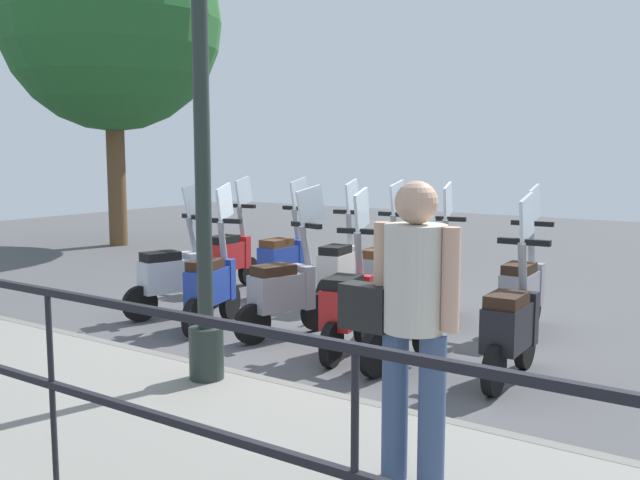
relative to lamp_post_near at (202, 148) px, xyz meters
The scene contains 17 objects.
ground_plane 3.08m from the lamp_post_near, ahead, with size 28.00×28.00×0.00m, color #4C4C4F.
promenade_walkway 2.00m from the lamp_post_near, 163.23° to the left, with size 2.20×20.00×0.15m.
lamp_post_near is the anchor object (origin of this frame).
pedestrian_with_bag 2.34m from the lamp_post_near, 107.85° to the right, with size 0.34×0.65×1.59m.
tree_large 9.77m from the lamp_post_near, 54.07° to the left, with size 4.25×4.25×6.51m.
scooter_near_0 2.84m from the lamp_post_near, 46.80° to the right, with size 1.23×0.44×1.54m.
scooter_near_1 2.28m from the lamp_post_near, 28.99° to the right, with size 1.23×0.44×1.54m.
scooter_near_2 2.15m from the lamp_post_near, 10.24° to the right, with size 1.22×0.48×1.54m.
scooter_near_3 2.33m from the lamp_post_near, 18.14° to the left, with size 1.21×0.53×1.54m.
scooter_near_4 2.59m from the lamp_post_near, 41.80° to the left, with size 1.20×0.53×1.54m.
scooter_near_5 3.15m from the lamp_post_near, 51.16° to the left, with size 1.20×0.55×1.54m.
scooter_far_0 3.78m from the lamp_post_near, 22.97° to the right, with size 1.23×0.44×1.54m.
scooter_far_1 3.52m from the lamp_post_near, ahead, with size 1.22×0.50×1.54m.
scooter_far_2 3.66m from the lamp_post_near, ahead, with size 1.23×0.44×1.54m.
scooter_far_3 3.72m from the lamp_post_near, 15.41° to the left, with size 1.23×0.45×1.54m.
scooter_far_4 4.14m from the lamp_post_near, 28.54° to the left, with size 1.23×0.44×1.54m.
scooter_far_5 4.49m from the lamp_post_near, 39.07° to the left, with size 1.23×0.44×1.54m.
Camera 1 is at (-6.28, -3.94, 1.89)m, focal length 40.00 mm.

